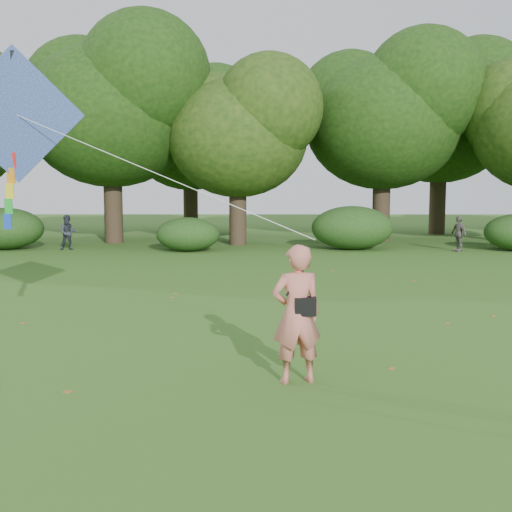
{
  "coord_description": "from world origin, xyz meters",
  "views": [
    {
      "loc": [
        -0.94,
        -9.68,
        2.82
      ],
      "look_at": [
        -1.03,
        2.0,
        1.5
      ],
      "focal_mm": 45.0,
      "sensor_mm": 36.0,
      "label": 1
    }
  ],
  "objects_px": {
    "man_kite_flyer": "(297,314)",
    "flying_kite": "(16,118)",
    "bystander_left": "(68,233)",
    "bystander_right": "(459,234)"
  },
  "relations": [
    {
      "from": "flying_kite",
      "to": "bystander_right",
      "type": "bearing_deg",
      "value": 51.97
    },
    {
      "from": "bystander_left",
      "to": "bystander_right",
      "type": "height_order",
      "value": "bystander_left"
    },
    {
      "from": "bystander_left",
      "to": "flying_kite",
      "type": "relative_size",
      "value": 0.25
    },
    {
      "from": "bystander_left",
      "to": "flying_kite",
      "type": "bearing_deg",
      "value": -92.99
    },
    {
      "from": "bystander_left",
      "to": "bystander_right",
      "type": "bearing_deg",
      "value": -18.77
    },
    {
      "from": "bystander_right",
      "to": "flying_kite",
      "type": "distance_m",
      "value": 20.36
    },
    {
      "from": "bystander_left",
      "to": "flying_kite",
      "type": "distance_m",
      "value": 17.12
    },
    {
      "from": "man_kite_flyer",
      "to": "flying_kite",
      "type": "relative_size",
      "value": 0.33
    },
    {
      "from": "man_kite_flyer",
      "to": "flying_kite",
      "type": "xyz_separation_m",
      "value": [
        -4.62,
        2.02,
        2.93
      ]
    },
    {
      "from": "man_kite_flyer",
      "to": "bystander_right",
      "type": "relative_size",
      "value": 1.33
    }
  ]
}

